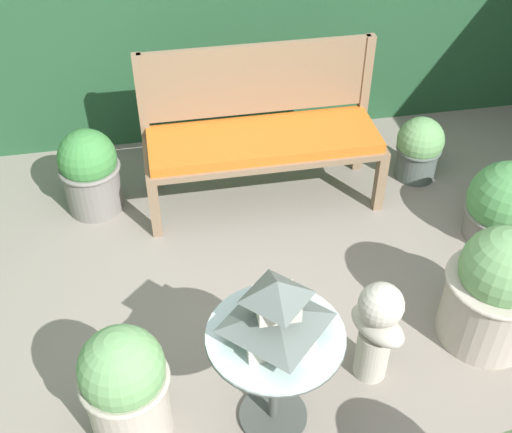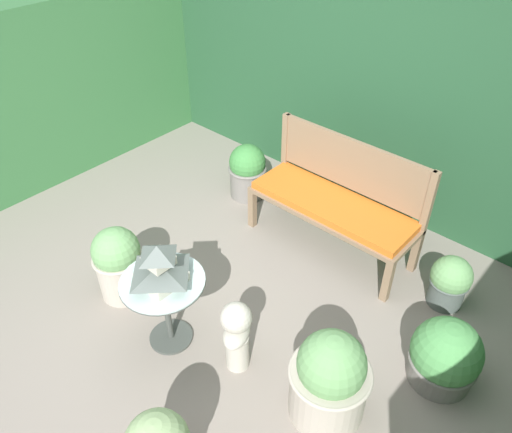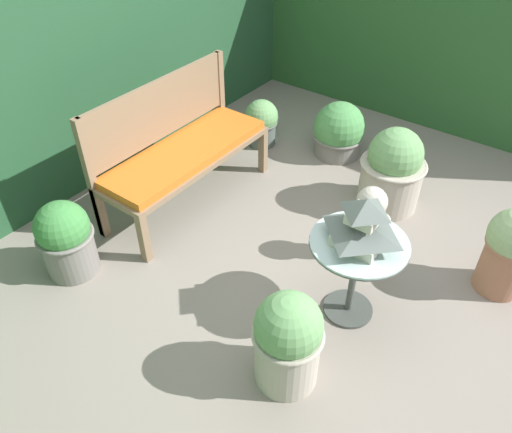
# 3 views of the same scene
# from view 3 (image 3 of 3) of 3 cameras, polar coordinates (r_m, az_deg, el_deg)

# --- Properties ---
(ground) EXTENTS (30.00, 30.00, 0.00)m
(ground) POSITION_cam_3_polar(r_m,az_deg,el_deg) (3.48, 5.52, -6.82)
(ground) COLOR gray
(foliage_hedge_back) EXTENTS (6.40, 0.82, 2.10)m
(foliage_hedge_back) POSITION_cam_3_polar(r_m,az_deg,el_deg) (4.42, -22.68, 17.41)
(foliage_hedge_back) COLOR #234C2D
(foliage_hedge_back) RESTS_ON ground
(foliage_hedge_right) EXTENTS (0.70, 3.63, 1.76)m
(foliage_hedge_right) POSITION_cam_3_polar(r_m,az_deg,el_deg) (5.41, 21.37, 19.46)
(foliage_hedge_right) COLOR #285628
(foliage_hedge_right) RESTS_ON ground
(garden_bench) EXTENTS (1.46, 0.51, 0.49)m
(garden_bench) POSITION_cam_3_polar(r_m,az_deg,el_deg) (3.91, -7.98, 6.83)
(garden_bench) COLOR #7F664C
(garden_bench) RESTS_ON ground
(bench_backrest) EXTENTS (1.46, 0.06, 0.97)m
(bench_backrest) POSITION_cam_3_polar(r_m,az_deg,el_deg) (3.93, -10.90, 11.21)
(bench_backrest) COLOR #7F664C
(bench_backrest) RESTS_ON ground
(patio_table) EXTENTS (0.58, 0.58, 0.59)m
(patio_table) POSITION_cam_3_polar(r_m,az_deg,el_deg) (2.99, 11.45, -4.71)
(patio_table) COLOR #424742
(patio_table) RESTS_ON ground
(pagoda_birdhouse) EXTENTS (0.36, 0.36, 0.31)m
(pagoda_birdhouse) POSITION_cam_3_polar(r_m,az_deg,el_deg) (2.82, 12.11, -0.90)
(pagoda_birdhouse) COLOR beige
(pagoda_birdhouse) RESTS_ON patio_table
(garden_bust) EXTENTS (0.29, 0.34, 0.59)m
(garden_bust) POSITION_cam_3_polar(r_m,az_deg,el_deg) (3.48, 12.76, -0.28)
(garden_bust) COLOR #B7B2A3
(garden_bust) RESTS_ON ground
(potted_plant_bench_right) EXTENTS (0.38, 0.38, 0.56)m
(potted_plant_bench_right) POSITION_cam_3_polar(r_m,az_deg,el_deg) (3.56, -20.92, -2.36)
(potted_plant_bench_right) COLOR slate
(potted_plant_bench_right) RESTS_ON ground
(potted_plant_table_far) EXTENTS (0.35, 0.35, 0.63)m
(potted_plant_table_far) POSITION_cam_3_polar(r_m,az_deg,el_deg) (3.55, 27.08, -3.36)
(potted_plant_table_far) COLOR #9E664C
(potted_plant_table_far) RESTS_ON ground
(potted_plant_path_edge) EXTENTS (0.51, 0.51, 0.68)m
(potted_plant_path_edge) POSITION_cam_3_polar(r_m,az_deg,el_deg) (4.02, 15.31, 5.07)
(potted_plant_path_edge) COLOR #ADA393
(potted_plant_path_edge) RESTS_ON ground
(potted_plant_table_near) EXTENTS (0.31, 0.31, 0.44)m
(potted_plant_table_near) POSITION_cam_3_polar(r_m,az_deg,el_deg) (4.74, 0.62, 10.72)
(potted_plant_table_near) COLOR #4C5651
(potted_plant_table_near) RESTS_ON ground
(potted_plant_hedge_corner) EXTENTS (0.39, 0.39, 0.63)m
(potted_plant_hedge_corner) POSITION_cam_3_polar(r_m,az_deg,el_deg) (2.72, 3.65, -13.90)
(potted_plant_hedge_corner) COLOR #ADA393
(potted_plant_hedge_corner) RESTS_ON ground
(potted_plant_bench_left) EXTENTS (0.46, 0.46, 0.50)m
(potted_plant_bench_left) POSITION_cam_3_polar(r_m,az_deg,el_deg) (4.65, 9.45, 9.52)
(potted_plant_bench_left) COLOR slate
(potted_plant_bench_left) RESTS_ON ground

